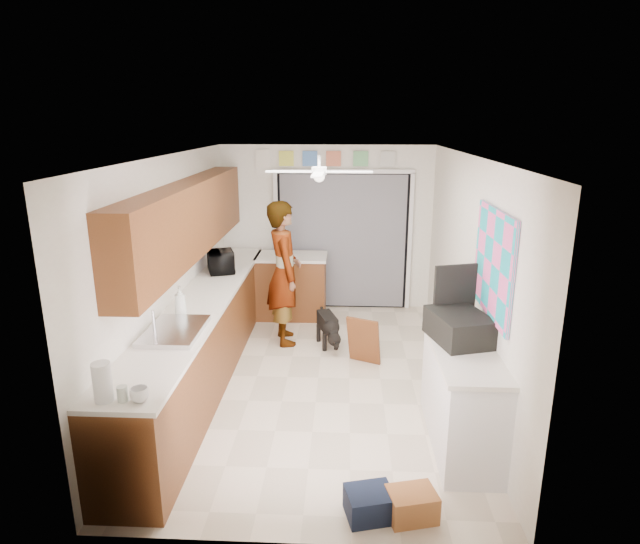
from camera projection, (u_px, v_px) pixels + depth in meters
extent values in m
plane|color=beige|center=(318.00, 378.00, 6.14)|extent=(5.00, 5.00, 0.00)
plane|color=white|center=(318.00, 156.00, 5.45)|extent=(5.00, 5.00, 0.00)
plane|color=white|center=(327.00, 228.00, 8.19)|extent=(3.20, 0.00, 3.20)
plane|color=white|center=(298.00, 382.00, 3.39)|extent=(3.20, 0.00, 3.20)
plane|color=white|center=(173.00, 271.00, 5.87)|extent=(0.00, 5.00, 5.00)
plane|color=white|center=(467.00, 275.00, 5.72)|extent=(0.00, 5.00, 5.00)
cube|color=brown|center=(204.00, 339.00, 6.07)|extent=(0.60, 4.80, 0.90)
cube|color=white|center=(203.00, 300.00, 5.94)|extent=(0.62, 4.80, 0.04)
cube|color=brown|center=(189.00, 219.00, 5.90)|extent=(0.32, 4.00, 0.80)
cube|color=silver|center=(175.00, 332.00, 4.97)|extent=(0.50, 0.76, 0.06)
cylinder|color=silver|center=(154.00, 322.00, 4.96)|extent=(0.03, 0.03, 0.22)
cube|color=brown|center=(292.00, 287.00, 7.96)|extent=(1.00, 0.60, 0.90)
cube|color=white|center=(291.00, 257.00, 7.83)|extent=(1.04, 0.64, 0.04)
cube|color=black|center=(343.00, 242.00, 8.21)|extent=(2.00, 0.06, 2.10)
cube|color=gray|center=(343.00, 242.00, 8.17)|extent=(1.90, 0.03, 2.05)
cube|color=white|center=(277.00, 241.00, 8.23)|extent=(0.06, 0.04, 2.10)
cube|color=white|center=(410.00, 243.00, 8.13)|extent=(0.06, 0.04, 2.10)
cube|color=white|center=(344.00, 171.00, 7.89)|extent=(2.10, 0.04, 0.06)
cube|color=#D6DF4A|center=(286.00, 158.00, 7.90)|extent=(0.22, 0.02, 0.22)
cube|color=#4C80CB|center=(310.00, 159.00, 7.89)|extent=(0.22, 0.02, 0.22)
cube|color=#D16F4E|center=(334.00, 159.00, 7.87)|extent=(0.22, 0.02, 0.22)
cube|color=#6AB976|center=(361.00, 159.00, 7.85)|extent=(0.22, 0.02, 0.22)
cube|color=beige|center=(388.00, 159.00, 7.83)|extent=(0.22, 0.02, 0.22)
cube|color=silver|center=(263.00, 158.00, 7.92)|extent=(0.22, 0.02, 0.26)
cube|color=white|center=(461.00, 398.00, 4.80)|extent=(0.50, 1.40, 0.90)
cube|color=white|center=(464.00, 350.00, 4.67)|extent=(0.54, 1.44, 0.04)
cube|color=#FF5DAC|center=(493.00, 263.00, 4.65)|extent=(0.03, 1.15, 0.95)
cube|color=white|center=(319.00, 172.00, 5.69)|extent=(1.14, 1.14, 0.24)
imported|color=black|center=(221.00, 262.00, 6.96)|extent=(0.46, 0.55, 0.26)
imported|color=silver|center=(180.00, 301.00, 5.38)|extent=(0.16, 0.16, 0.31)
imported|color=white|center=(140.00, 395.00, 3.76)|extent=(0.18, 0.18, 0.11)
cylinder|color=silver|center=(123.00, 394.00, 3.76)|extent=(0.08, 0.08, 0.11)
cylinder|color=white|center=(102.00, 382.00, 3.74)|extent=(0.15, 0.15, 0.29)
cube|color=black|center=(459.00, 327.00, 4.78)|extent=(0.59, 0.70, 0.25)
cube|color=yellow|center=(458.00, 338.00, 4.81)|extent=(0.58, 0.68, 0.02)
cube|color=black|center=(455.00, 291.00, 4.99)|extent=(0.41, 0.15, 0.50)
cube|color=#A55D33|center=(412.00, 505.00, 3.96)|extent=(0.40, 0.34, 0.22)
cube|color=black|center=(370.00, 504.00, 3.97)|extent=(0.40, 0.36, 0.21)
cube|color=brown|center=(364.00, 341.00, 6.41)|extent=(0.43, 0.31, 0.59)
imported|color=white|center=(284.00, 273.00, 6.91)|extent=(0.61, 0.78, 1.88)
cube|color=black|center=(327.00, 328.00, 6.95)|extent=(0.44, 0.67, 0.48)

